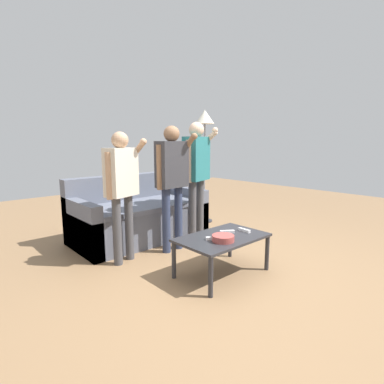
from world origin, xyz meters
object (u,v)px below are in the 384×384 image
object	(u,v)px
coffee_table	(222,241)
snack_bowl	(223,238)
couch	(138,216)
game_remote_nunchuk	(224,235)
player_center	(172,174)
game_remote_wand_near	(227,232)
game_remote_wand_spare	(244,230)
player_left	(122,182)
game_remote_wand_far	(214,238)
floor_lamp	(205,127)
player_right	(197,167)

from	to	relation	value
coffee_table	snack_bowl	bearing A→B (deg)	-134.96
couch	game_remote_nunchuk	distance (m)	1.64
coffee_table	player_center	size ratio (longest dim) A/B	0.60
couch	game_remote_wand_near	distance (m)	1.57
snack_bowl	game_remote_wand_near	world-z (taller)	snack_bowl
game_remote_nunchuk	couch	bearing A→B (deg)	89.05
game_remote_nunchuk	game_remote_wand_near	bearing A→B (deg)	29.64
coffee_table	game_remote_nunchuk	world-z (taller)	game_remote_nunchuk
game_remote_wand_near	game_remote_wand_spare	world-z (taller)	same
player_left	player_center	distance (m)	0.65
game_remote_nunchuk	game_remote_wand_spare	size ratio (longest dim) A/B	0.59
snack_bowl	player_center	xyz separation A→B (m)	(0.16, 0.99, 0.54)
coffee_table	game_remote_wand_spare	world-z (taller)	game_remote_wand_spare
game_remote_wand_far	game_remote_wand_spare	xyz separation A→B (m)	(0.44, -0.03, 0.00)
coffee_table	snack_bowl	world-z (taller)	snack_bowl
player_center	floor_lamp	bearing A→B (deg)	29.95
game_remote_nunchuk	player_left	bearing A→B (deg)	119.63
snack_bowl	player_left	distance (m)	1.27
floor_lamp	player_right	bearing A→B (deg)	-140.67
player_right	game_remote_wand_near	world-z (taller)	player_right
game_remote_wand_near	player_right	bearing A→B (deg)	65.28
player_left	player_center	world-z (taller)	player_center
couch	snack_bowl	size ratio (longest dim) A/B	8.31
game_remote_wand_spare	snack_bowl	bearing A→B (deg)	-171.54
player_center	snack_bowl	bearing A→B (deg)	-99.43
player_center	game_remote_nunchuk	bearing A→B (deg)	-94.43
player_center	player_left	bearing A→B (deg)	172.61
coffee_table	game_remote_wand_spare	bearing A→B (deg)	-8.59
game_remote_nunchuk	player_center	world-z (taller)	player_center
player_right	game_remote_nunchuk	bearing A→B (deg)	-119.12
player_center	game_remote_wand_far	bearing A→B (deg)	-102.67
game_remote_nunchuk	game_remote_wand_near	xyz separation A→B (m)	(0.13, 0.08, -0.01)
floor_lamp	player_right	distance (m)	1.17
floor_lamp	snack_bowl	bearing A→B (deg)	-129.87
coffee_table	player_left	world-z (taller)	player_left
couch	player_left	size ratio (longest dim) A/B	1.24
player_center	player_right	xyz separation A→B (m)	(0.49, 0.09, 0.04)
player_left	coffee_table	bearing A→B (deg)	-58.91
snack_bowl	game_remote_wand_far	xyz separation A→B (m)	(-0.04, 0.09, -0.01)
game_remote_wand_near	game_remote_wand_spare	distance (m)	0.20
player_center	game_remote_wand_near	size ratio (longest dim) A/B	10.42
couch	game_remote_wand_near	bearing A→B (deg)	-86.14
game_remote_nunchuk	game_remote_wand_far	size ratio (longest dim) A/B	0.61
player_right	game_remote_wand_spare	distance (m)	1.21
game_remote_nunchuk	game_remote_wand_far	world-z (taller)	game_remote_nunchuk
game_remote_nunchuk	floor_lamp	size ratio (longest dim) A/B	0.05
snack_bowl	game_remote_nunchuk	world-z (taller)	snack_bowl
floor_lamp	player_right	xyz separation A→B (m)	(-0.78, -0.64, -0.58)
game_remote_wand_near	game_remote_wand_spare	xyz separation A→B (m)	(0.18, -0.08, 0.00)
floor_lamp	player_right	size ratio (longest dim) A/B	1.16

